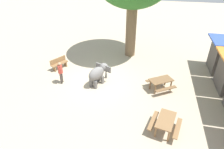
% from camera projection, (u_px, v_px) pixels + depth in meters
% --- Properties ---
extents(ground_plane, '(60.00, 60.00, 0.00)m').
position_uv_depth(ground_plane, '(100.00, 81.00, 14.32)').
color(ground_plane, '#BAA88C').
extents(elephant, '(1.88, 1.50, 1.32)m').
position_uv_depth(elephant, '(98.00, 73.00, 13.59)').
color(elephant, slate).
rests_on(elephant, ground_plane).
extents(person_handler, '(0.51, 0.32, 1.62)m').
position_uv_depth(person_handler, '(60.00, 71.00, 13.60)').
color(person_handler, '#3F3833').
rests_on(person_handler, ground_plane).
extents(wooden_bench, '(1.41, 1.04, 0.88)m').
position_uv_depth(wooden_bench, '(59.00, 63.00, 15.63)').
color(wooden_bench, olive).
rests_on(wooden_bench, ground_plane).
extents(picnic_table_near, '(1.81, 1.80, 0.78)m').
position_uv_depth(picnic_table_near, '(166.00, 122.00, 9.99)').
color(picnic_table_near, olive).
rests_on(picnic_table_near, ground_plane).
extents(picnic_table_far, '(2.06, 2.07, 0.78)m').
position_uv_depth(picnic_table_far, '(161.00, 82.00, 13.11)').
color(picnic_table_far, brown).
rests_on(picnic_table_far, ground_plane).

